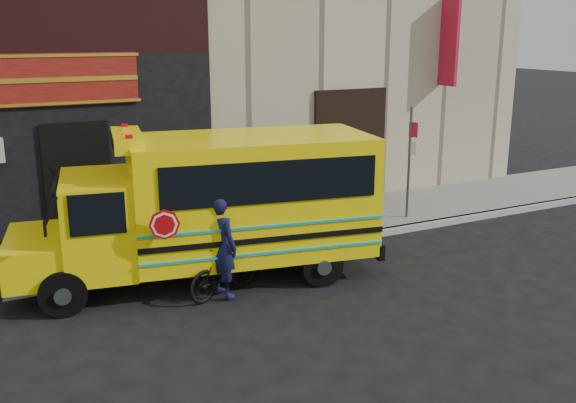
# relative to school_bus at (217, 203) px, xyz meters

# --- Properties ---
(ground) EXTENTS (120.00, 120.00, 0.00)m
(ground) POSITION_rel_school_bus_xyz_m (1.24, -1.86, -1.51)
(ground) COLOR black
(ground) RESTS_ON ground
(curb) EXTENTS (40.00, 0.20, 0.15)m
(curb) POSITION_rel_school_bus_xyz_m (1.24, 0.74, -1.43)
(curb) COLOR #999A95
(curb) RESTS_ON ground
(sidewalk) EXTENTS (40.00, 3.00, 0.15)m
(sidewalk) POSITION_rel_school_bus_xyz_m (1.24, 2.24, -1.43)
(sidewalk) COLOR #63625D
(sidewalk) RESTS_ON ground
(school_bus) EXTENTS (7.17, 3.30, 2.92)m
(school_bus) POSITION_rel_school_bus_xyz_m (0.00, 0.00, 0.00)
(school_bus) COLOR black
(school_bus) RESTS_ON ground
(sign_pole) EXTENTS (0.10, 0.25, 2.89)m
(sign_pole) POSITION_rel_school_bus_xyz_m (5.53, 1.32, 0.10)
(sign_pole) COLOR #49514B
(sign_pole) RESTS_ON ground
(bicycle) EXTENTS (1.67, 1.02, 0.97)m
(bicycle) POSITION_rel_school_bus_xyz_m (-0.23, -0.86, -1.02)
(bicycle) COLOR black
(bicycle) RESTS_ON ground
(cyclist) EXTENTS (0.58, 0.76, 1.85)m
(cyclist) POSITION_rel_school_bus_xyz_m (-0.27, -0.96, -0.58)
(cyclist) COLOR black
(cyclist) RESTS_ON ground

